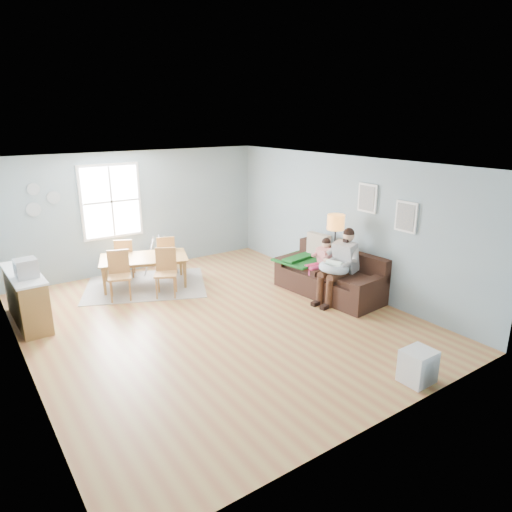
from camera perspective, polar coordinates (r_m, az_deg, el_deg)
room at (r=7.40m, az=-5.36°, el=9.22°), size 8.40×9.40×3.90m
window at (r=10.45m, az=-17.66°, el=6.52°), size 1.32×0.08×1.62m
pictures at (r=8.61m, az=15.94°, el=5.90°), size 0.05×1.34×0.74m
wall_plates at (r=10.11m, az=-25.37°, el=6.38°), size 0.67×0.02×0.66m
sofa at (r=9.24m, az=9.37°, el=-2.82°), size 1.14×2.27×0.89m
green_throw at (r=9.56m, az=5.80°, el=-0.40°), size 1.14×1.03×0.04m
beige_pillow at (r=9.61m, az=7.82°, el=1.18°), size 0.20×0.56×0.55m
father at (r=8.80m, az=10.45°, el=-0.87°), size 1.01×0.51×1.40m
nursing_pillow at (r=8.70m, az=9.72°, el=-1.48°), size 0.61×0.60×0.24m
infant at (r=8.70m, az=9.55°, el=-0.90°), size 0.23×0.40×0.14m
toddler at (r=9.17m, az=8.20°, el=-0.03°), size 0.57×0.29×0.89m
floor_lamp at (r=8.90m, az=9.91°, el=3.33°), size 0.33×0.33×1.63m
storage_cube at (r=6.62m, az=19.54°, el=-12.87°), size 0.42×0.37×0.46m
rug at (r=9.93m, az=-13.61°, el=-3.56°), size 2.97×2.67×0.01m
dining_table at (r=9.82m, az=-13.73°, el=-1.90°), size 1.99×1.52×0.62m
chair_sw at (r=9.23m, az=-16.74°, el=-1.88°), size 0.54×0.54×0.95m
chair_se at (r=9.17m, az=-11.20°, el=-1.59°), size 0.58×0.58×0.95m
chair_nw at (r=10.38m, az=-16.10°, el=0.02°), size 0.53×0.53×0.88m
chair_ne at (r=10.32m, az=-11.21°, el=0.36°), size 0.51×0.51×0.90m
counter at (r=8.77m, az=-26.75°, el=-4.60°), size 0.52×1.63×0.91m
monitor at (r=8.29m, az=-26.83°, el=-1.37°), size 0.35×0.33×0.31m
baby_swing at (r=10.71m, az=-11.90°, el=0.07°), size 1.00×1.00×0.79m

